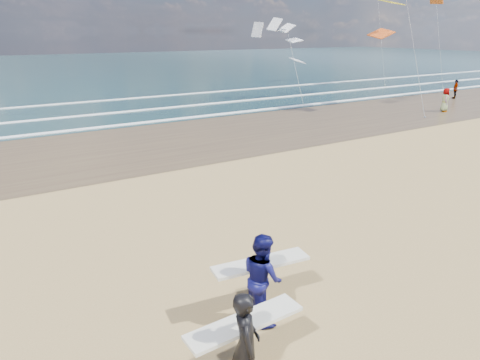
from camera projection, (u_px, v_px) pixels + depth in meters
wet_sand_strip at (359, 113)px, 32.58m from camera, size 220.00×12.00×0.01m
ocean at (134, 66)px, 76.16m from camera, size 220.00×100.00×0.02m
foam_breakers at (280, 96)px, 40.72m from camera, size 220.00×11.70×0.05m
surfer_near at (246, 342)px, 7.13m from camera, size 2.22×1.07×1.97m
surfer_far at (262, 277)px, 9.02m from camera, size 2.25×1.26×2.00m
beachgoer_0 at (445, 100)px, 32.89m from camera, size 1.03×1.00×1.78m
beachgoer_1 at (455, 89)px, 39.24m from camera, size 1.03×0.97×1.71m
kite_0 at (410, 22)px, 31.31m from camera, size 7.72×4.95×10.61m
kite_1 at (292, 52)px, 37.02m from camera, size 6.15×4.78×7.36m
kite_2 at (437, 17)px, 45.94m from camera, size 5.49×4.70×13.53m
kite_5 at (380, 20)px, 48.86m from camera, size 4.91×4.64×13.54m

